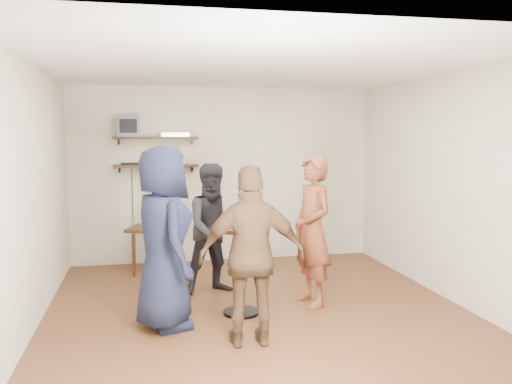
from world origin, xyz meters
TOP-DOWN VIEW (x-y plane):
  - room at (0.00, 0.00)m, footprint 4.58×5.08m
  - shelf_upper at (-1.00, 2.38)m, footprint 1.20×0.25m
  - shelf_lower at (-1.00, 2.38)m, footprint 1.20×0.25m
  - crt_monitor at (-1.38, 2.38)m, footprint 0.32×0.30m
  - dvd_deck at (-0.73, 2.38)m, footprint 0.40×0.24m
  - radio at (-1.03, 2.38)m, footprint 0.22×0.10m
  - power_strip at (-1.35, 2.42)m, footprint 0.30×0.05m
  - side_table at (-1.13, 1.97)m, footprint 0.67×0.67m
  - vase_lilies at (-1.13, 1.97)m, footprint 0.19×0.19m
  - drinks_table at (-0.19, -0.01)m, footprint 0.51×0.51m
  - wine_glass_fl at (-0.26, -0.05)m, footprint 0.07×0.07m
  - wine_glass_fr at (-0.13, -0.04)m, footprint 0.06×0.06m
  - wine_glass_bl at (-0.21, 0.04)m, footprint 0.07×0.07m
  - wine_glass_br at (-0.16, 0.00)m, footprint 0.07×0.07m
  - person_plaid at (0.65, 0.16)m, footprint 0.51×0.68m
  - person_dark at (-0.36, 0.82)m, footprint 0.86×0.73m
  - person_navy at (-1.01, -0.25)m, footprint 0.80×1.01m
  - person_brown at (-0.24, -0.86)m, footprint 0.98×0.46m

SIDE VIEW (x-z plane):
  - side_table at x=-1.13m, z-range 0.21..0.84m
  - drinks_table at x=-0.19m, z-range 0.13..1.07m
  - person_dark at x=-0.36m, z-range 0.00..1.56m
  - person_brown at x=-0.24m, z-range 0.00..1.64m
  - person_plaid at x=0.65m, z-range 0.00..1.68m
  - person_navy at x=-1.01m, z-range 0.00..1.80m
  - vase_lilies at x=-1.13m, z-range 0.47..1.35m
  - wine_glass_fr at x=-0.13m, z-range 0.97..1.16m
  - wine_glass_br at x=-0.16m, z-range 0.97..1.18m
  - wine_glass_bl at x=-0.21m, z-range 0.98..1.19m
  - wine_glass_fl at x=-0.26m, z-range 0.98..1.20m
  - room at x=0.00m, z-range -0.04..2.64m
  - shelf_lower at x=-1.00m, z-range 1.43..1.47m
  - power_strip at x=-1.35m, z-range 1.47..1.50m
  - radio at x=-1.03m, z-range 1.47..1.57m
  - shelf_upper at x=-1.00m, z-range 1.83..1.87m
  - dvd_deck at x=-0.73m, z-range 1.87..1.93m
  - crt_monitor at x=-1.38m, z-range 1.87..2.17m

